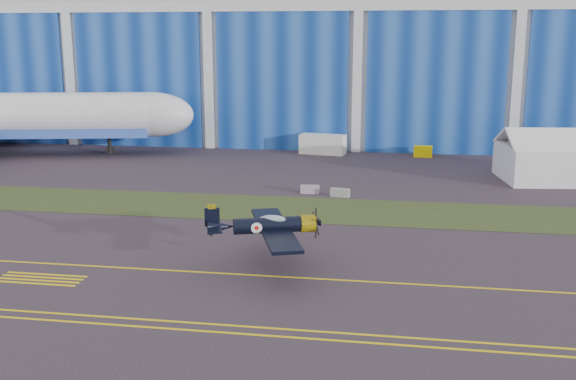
% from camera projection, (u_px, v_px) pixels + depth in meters
% --- Properties ---
extents(ground, '(260.00, 260.00, 0.00)m').
position_uv_depth(ground, '(314.00, 256.00, 51.33)').
color(ground, '#372C36').
rests_on(ground, ground).
extents(grass_median, '(260.00, 10.00, 0.02)m').
position_uv_depth(grass_median, '(332.00, 210.00, 64.80)').
color(grass_median, '#475128').
rests_on(grass_median, ground).
extents(hangar, '(220.00, 45.70, 30.00)m').
position_uv_depth(hangar, '(366.00, 46.00, 117.15)').
color(hangar, silver).
rests_on(hangar, ground).
extents(taxiway_centreline, '(200.00, 0.20, 0.02)m').
position_uv_depth(taxiway_centreline, '(305.00, 278.00, 46.51)').
color(taxiway_centreline, yellow).
rests_on(taxiway_centreline, ground).
extents(edge_line_near, '(80.00, 0.20, 0.02)m').
position_uv_depth(edge_line_near, '(282.00, 337.00, 37.36)').
color(edge_line_near, yellow).
rests_on(edge_line_near, ground).
extents(edge_line_far, '(80.00, 0.20, 0.02)m').
position_uv_depth(edge_line_far, '(285.00, 329.00, 38.33)').
color(edge_line_far, yellow).
rests_on(edge_line_far, ground).
extents(hold_short_ladder, '(6.00, 2.40, 0.02)m').
position_uv_depth(hold_short_ladder, '(40.00, 279.00, 46.36)').
color(hold_short_ladder, yellow).
rests_on(hold_short_ladder, ground).
extents(warbird, '(12.51, 13.72, 3.35)m').
position_uv_depth(warbird, '(268.00, 225.00, 48.31)').
color(warbird, black).
rests_on(warbird, ground).
extents(tent, '(14.42, 11.33, 6.19)m').
position_uv_depth(tent, '(561.00, 154.00, 78.01)').
color(tent, white).
rests_on(tent, ground).
extents(shipping_container, '(6.77, 3.63, 2.78)m').
position_uv_depth(shipping_container, '(323.00, 144.00, 96.49)').
color(shipping_container, white).
rests_on(shipping_container, ground).
extents(tug, '(2.64, 1.74, 1.49)m').
position_uv_depth(tug, '(423.00, 151.00, 94.27)').
color(tug, '#E7CB00').
rests_on(tug, ground).
extents(barrier_a, '(2.03, 0.71, 0.90)m').
position_uv_depth(barrier_a, '(310.00, 189.00, 71.89)').
color(barrier_a, '#998C99').
rests_on(barrier_a, ground).
extents(barrier_b, '(2.07, 0.93, 0.90)m').
position_uv_depth(barrier_b, '(340.00, 193.00, 70.30)').
color(barrier_b, '#959794').
rests_on(barrier_b, ground).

